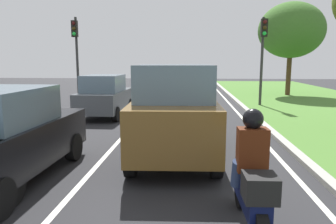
% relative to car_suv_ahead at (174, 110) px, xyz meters
% --- Properties ---
extents(ground_plane, '(60.00, 60.00, 0.00)m').
position_rel_car_suv_ahead_xyz_m(ground_plane, '(-1.02, 5.35, -1.17)').
color(ground_plane, '#262628').
extents(lane_line_center, '(0.12, 32.00, 0.01)m').
position_rel_car_suv_ahead_xyz_m(lane_line_center, '(-1.72, 5.35, -1.16)').
color(lane_line_center, silver).
rests_on(lane_line_center, ground).
extents(lane_line_right_edge, '(0.12, 32.00, 0.01)m').
position_rel_car_suv_ahead_xyz_m(lane_line_right_edge, '(2.58, 5.35, -1.16)').
color(lane_line_right_edge, silver).
rests_on(lane_line_right_edge, ground).
extents(curb_right, '(0.24, 48.00, 0.12)m').
position_rel_car_suv_ahead_xyz_m(curb_right, '(3.08, 5.35, -1.11)').
color(curb_right, '#9E9B93').
rests_on(curb_right, ground).
extents(car_suv_ahead, '(2.11, 4.57, 2.28)m').
position_rel_car_suv_ahead_xyz_m(car_suv_ahead, '(0.00, 0.00, 0.00)').
color(car_suv_ahead, brown).
rests_on(car_suv_ahead, ground).
extents(car_sedan_left_lane, '(1.93, 4.34, 1.86)m').
position_rel_car_suv_ahead_xyz_m(car_sedan_left_lane, '(-3.25, -1.98, -0.25)').
color(car_sedan_left_lane, black).
rests_on(car_sedan_left_lane, ground).
extents(car_hatchback_far, '(1.79, 3.73, 1.78)m').
position_rel_car_suv_ahead_xyz_m(car_hatchback_far, '(-3.25, 5.57, -0.28)').
color(car_hatchback_far, '#474C51').
rests_on(car_hatchback_far, ground).
extents(motorcycle, '(0.41, 1.90, 1.01)m').
position_rel_car_suv_ahead_xyz_m(motorcycle, '(1.23, -3.55, -0.60)').
color(motorcycle, '#0C143F').
rests_on(motorcycle, ground).
extents(rider_person, '(0.51, 0.41, 1.16)m').
position_rel_car_suv_ahead_xyz_m(rider_person, '(1.23, -3.50, 0.02)').
color(rider_person, '#4C1E0C').
rests_on(rider_person, ground).
extents(traffic_light_near_right, '(0.32, 0.50, 4.56)m').
position_rel_car_suv_ahead_xyz_m(traffic_light_near_right, '(4.07, 9.17, 2.00)').
color(traffic_light_near_right, '#2D2D2D').
rests_on(traffic_light_near_right, ground).
extents(traffic_light_overhead_left, '(0.32, 0.50, 4.78)m').
position_rel_car_suv_ahead_xyz_m(traffic_light_overhead_left, '(-6.07, 10.15, 2.09)').
color(traffic_light_overhead_left, '#2D2D2D').
rests_on(traffic_light_overhead_left, ground).
extents(tree_roadside_far, '(4.28, 4.28, 6.18)m').
position_rel_car_suv_ahead_xyz_m(tree_roadside_far, '(7.01, 14.44, 3.18)').
color(tree_roadside_far, '#4C331E').
rests_on(tree_roadside_far, ground).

